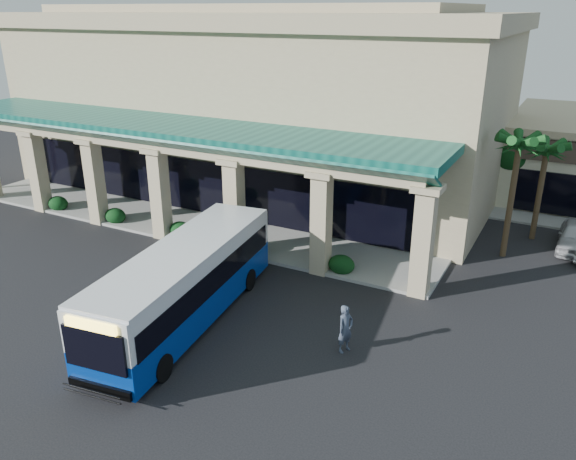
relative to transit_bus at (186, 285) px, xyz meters
The scene contains 8 objects.
ground 2.15m from the transit_bus, 40.54° to the left, with size 110.00×110.00×0.00m, color black.
main_building 18.79m from the transit_bus, 111.89° to the left, with size 30.80×14.80×11.35m, color tan, non-canonical shape.
arcade 10.46m from the transit_bus, 131.21° to the left, with size 30.00×6.20×5.70m, color #0C4D44, non-canonical shape.
palm_0 15.52m from the transit_bus, 51.14° to the left, with size 2.40×2.40×6.60m, color #103D15, non-canonical shape.
palm_1 18.46m from the transit_bus, 54.58° to the left, with size 2.40×2.40×5.80m, color #103D15, non-canonical shape.
broadleaf_tree 21.82m from the transit_bus, 66.57° to the left, with size 2.60×2.60×4.81m, color black, non-canonical shape.
transit_bus is the anchor object (origin of this frame).
pedestrian 6.16m from the transit_bus, ahead, with size 0.64×0.42×1.74m, color #3D4759.
Camera 1 is at (10.96, -15.67, 11.07)m, focal length 35.00 mm.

